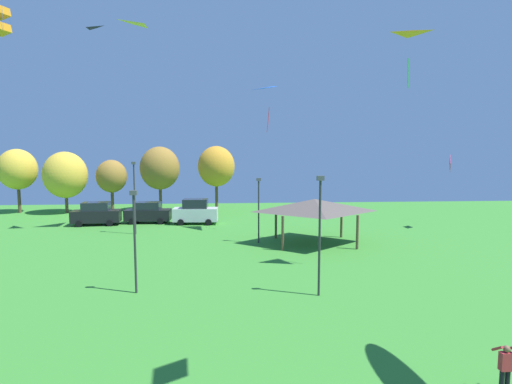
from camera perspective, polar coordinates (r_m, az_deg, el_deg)
person_standing_near_foreground at (r=15.12m, az=32.05°, el=-20.35°), size 0.52×0.46×1.58m
kite_flying_2 at (r=41.72m, az=25.99°, el=3.69°), size 0.74×1.49×1.64m
kite_flying_5 at (r=26.80m, az=20.77°, el=18.39°), size 1.98×1.59×2.46m
kite_flying_6 at (r=38.90m, az=-23.17°, el=20.06°), size 1.92×1.86×0.23m
kite_flying_7 at (r=38.34m, az=-15.65°, el=21.01°), size 2.83×2.89×0.27m
kite_flying_9 at (r=37.14m, az=2.50°, el=13.51°), size 2.71×2.70×3.59m
parked_car_leftmost at (r=43.21m, az=-21.85°, el=-2.90°), size 4.80×2.33×2.33m
parked_car_second_from_left at (r=42.73m, az=-15.18°, el=-2.85°), size 4.65×2.02×2.19m
parked_car_third_from_left at (r=41.17m, az=-8.63°, el=-2.81°), size 4.54×2.12×2.57m
park_pavilion at (r=32.13m, az=8.36°, el=-1.91°), size 7.34×5.52×3.60m
light_post_0 at (r=37.03m, az=-16.97°, el=-0.23°), size 0.36×0.20×6.47m
light_post_1 at (r=20.41m, az=9.09°, el=-5.20°), size 0.36×0.20×6.14m
light_post_2 at (r=31.99m, az=0.38°, el=-2.00°), size 0.36×0.20×5.26m
light_post_3 at (r=21.53m, az=-16.95°, el=-5.87°), size 0.36×0.20×5.37m
treeline_tree_0 at (r=55.73m, az=-30.92°, el=2.78°), size 4.42×4.42×7.70m
treeline_tree_1 at (r=53.01m, az=-25.58°, el=2.21°), size 5.05×5.05×7.38m
treeline_tree_2 at (r=51.96m, az=-19.93°, el=2.11°), size 3.65×3.65×6.39m
treeline_tree_3 at (r=51.32m, az=-13.58°, el=3.32°), size 4.88×4.88×8.01m
treeline_tree_4 at (r=50.02m, az=-5.69°, el=3.65°), size 4.58×4.58×8.07m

